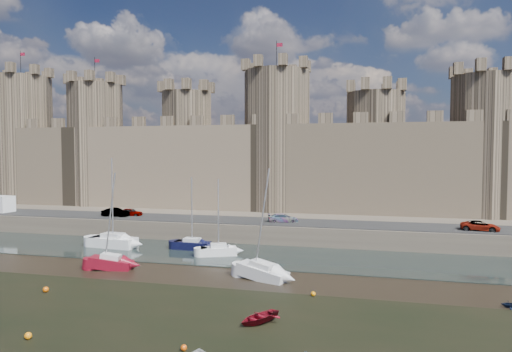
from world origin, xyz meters
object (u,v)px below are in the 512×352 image
(car_1, at_px, (116,212))
(sailboat_0, at_px, (113,241))
(car_0, at_px, (131,212))
(car_2, at_px, (283,218))
(sailboat_4, at_px, (111,262))
(sailboat_1, at_px, (192,244))
(sailboat_2, at_px, (218,250))
(sailboat_5, at_px, (262,271))
(car_3, at_px, (480,226))

(car_1, xyz_separation_m, sailboat_0, (5.01, -9.01, -2.31))
(car_0, relative_size, car_1, 0.86)
(car_0, xyz_separation_m, car_2, (23.31, -0.56, -0.00))
(sailboat_0, xyz_separation_m, sailboat_4, (5.54, -9.54, -0.12))
(car_2, xyz_separation_m, sailboat_1, (-9.83, -8.57, -2.36))
(car_0, height_order, sailboat_1, sailboat_1)
(sailboat_2, height_order, sailboat_4, sailboat_4)
(sailboat_1, height_order, sailboat_5, sailboat_5)
(sailboat_2, bearing_deg, car_2, 39.97)
(car_0, distance_m, sailboat_5, 31.81)
(car_0, relative_size, car_3, 0.79)
(car_2, bearing_deg, car_1, 78.95)
(car_3, relative_size, sailboat_5, 0.42)
(car_2, bearing_deg, sailboat_2, 140.25)
(car_2, relative_size, sailboat_0, 0.36)
(sailboat_2, bearing_deg, sailboat_1, 127.46)
(car_0, height_order, car_3, car_3)
(car_1, height_order, car_2, car_1)
(sailboat_4, bearing_deg, car_2, 42.28)
(car_1, xyz_separation_m, sailboat_5, (26.55, -18.45, -2.41))
(car_1, bearing_deg, sailboat_0, -151.11)
(car_1, distance_m, sailboat_4, 21.48)
(car_1, distance_m, sailboat_0, 10.56)
(sailboat_4, bearing_deg, car_0, 103.16)
(sailboat_0, relative_size, sailboat_4, 1.13)
(sailboat_4, xyz_separation_m, sailboat_5, (16.00, 0.10, 0.02))
(car_1, height_order, car_3, car_1)
(car_3, distance_m, sailboat_0, 45.41)
(sailboat_2, bearing_deg, car_1, 129.21)
(car_2, relative_size, sailboat_4, 0.41)
(sailboat_2, bearing_deg, sailboat_0, 152.13)
(car_1, height_order, sailboat_5, sailboat_5)
(car_2, distance_m, sailboat_5, 19.38)
(car_1, height_order, sailboat_2, sailboat_2)
(sailboat_5, bearing_deg, sailboat_4, -160.64)
(car_1, xyz_separation_m, sailboat_4, (10.55, -18.55, -2.43))
(sailboat_1, distance_m, sailboat_4, 11.67)
(sailboat_0, xyz_separation_m, sailboat_1, (10.19, 1.17, -0.12))
(sailboat_0, distance_m, sailboat_2, 14.48)
(car_1, bearing_deg, sailboat_1, -117.45)
(sailboat_0, bearing_deg, sailboat_1, 11.56)
(sailboat_0, relative_size, sailboat_2, 1.27)
(car_1, distance_m, sailboat_1, 17.27)
(car_0, height_order, car_1, car_1)
(car_0, height_order, sailboat_5, sailboat_5)
(car_0, bearing_deg, sailboat_1, -127.95)
(car_1, xyz_separation_m, sailboat_2, (19.43, -10.24, -2.42))
(car_2, relative_size, sailboat_5, 0.39)
(car_2, height_order, sailboat_4, sailboat_4)
(car_1, relative_size, sailboat_2, 0.46)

